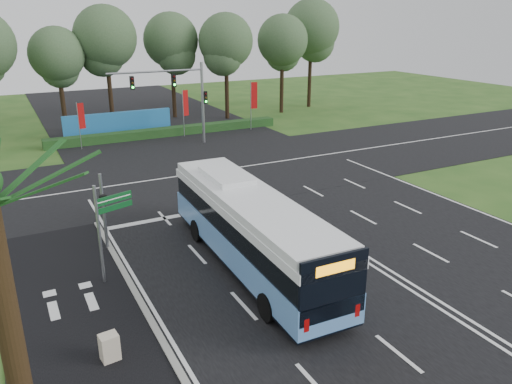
% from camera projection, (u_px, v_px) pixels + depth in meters
% --- Properties ---
extents(ground, '(120.00, 120.00, 0.00)m').
position_uv_depth(ground, '(314.00, 229.00, 26.44)').
color(ground, '#274F1A').
rests_on(ground, ground).
extents(road_main, '(20.00, 120.00, 0.04)m').
position_uv_depth(road_main, '(314.00, 229.00, 26.44)').
color(road_main, black).
rests_on(road_main, ground).
extents(road_cross, '(120.00, 14.00, 0.05)m').
position_uv_depth(road_cross, '(222.00, 170.00, 36.47)').
color(road_cross, black).
rests_on(road_cross, ground).
extents(bike_path, '(5.00, 18.00, 0.06)m').
position_uv_depth(bike_path, '(77.00, 320.00, 18.48)').
color(bike_path, black).
rests_on(bike_path, ground).
extents(kerb_strip, '(0.25, 18.00, 0.12)m').
position_uv_depth(kerb_strip, '(141.00, 303.00, 19.52)').
color(kerb_strip, gray).
rests_on(kerb_strip, ground).
extents(city_bus, '(3.07, 12.92, 3.69)m').
position_uv_depth(city_bus, '(251.00, 229.00, 21.86)').
color(city_bus, '#5A8FD1').
rests_on(city_bus, ground).
extents(pedestrian_signal, '(0.33, 0.43, 3.81)m').
position_uv_depth(pedestrian_signal, '(104.00, 209.00, 23.48)').
color(pedestrian_signal, gray).
rests_on(pedestrian_signal, ground).
extents(street_sign, '(1.62, 0.61, 4.35)m').
position_uv_depth(street_sign, '(106.00, 221.00, 20.46)').
color(street_sign, gray).
rests_on(street_sign, ground).
extents(utility_cabinet, '(0.64, 0.55, 0.97)m').
position_uv_depth(utility_cabinet, '(110.00, 348.00, 16.20)').
color(utility_cabinet, beige).
rests_on(utility_cabinet, ground).
extents(banner_flag_left, '(0.58, 0.17, 4.00)m').
position_uv_depth(banner_flag_left, '(81.00, 119.00, 41.37)').
color(banner_flag_left, gray).
rests_on(banner_flag_left, ground).
extents(banner_flag_mid, '(0.62, 0.26, 4.38)m').
position_uv_depth(banner_flag_mid, '(185.00, 106.00, 45.85)').
color(banner_flag_mid, gray).
rests_on(banner_flag_mid, ground).
extents(banner_flag_right, '(0.70, 0.13, 4.76)m').
position_uv_depth(banner_flag_right, '(253.00, 99.00, 48.42)').
color(banner_flag_right, gray).
rests_on(banner_flag_right, ground).
extents(traffic_light_gantry, '(8.41, 0.28, 7.00)m').
position_uv_depth(traffic_light_gantry, '(182.00, 91.00, 42.12)').
color(traffic_light_gantry, gray).
rests_on(traffic_light_gantry, ground).
extents(hedge, '(22.00, 1.20, 0.80)m').
position_uv_depth(hedge, '(168.00, 132.00, 46.80)').
color(hedge, '#153A17').
rests_on(hedge, ground).
extents(blue_hoarding, '(10.00, 0.30, 2.20)m').
position_uv_depth(blue_hoarding, '(119.00, 124.00, 46.91)').
color(blue_hoarding, '#206DB0').
rests_on(blue_hoarding, ground).
extents(eucalyptus_row, '(47.47, 9.64, 12.96)m').
position_uv_depth(eucalyptus_row, '(143.00, 38.00, 49.35)').
color(eucalyptus_row, black).
rests_on(eucalyptus_row, ground).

